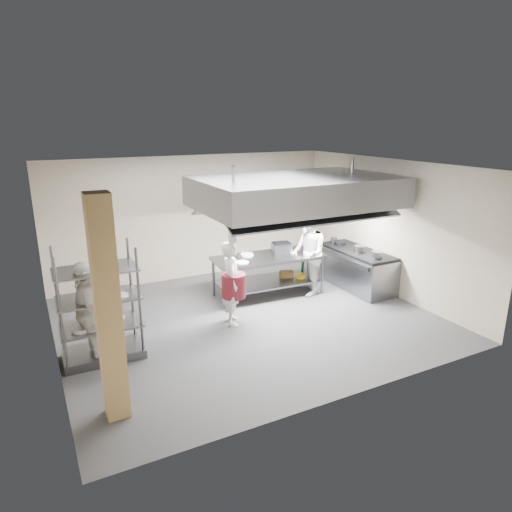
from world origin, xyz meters
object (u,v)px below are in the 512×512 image
pass_rack (99,304)px  chef_line (308,253)px  griddle (282,248)px  island (268,276)px  cooking_range (356,270)px  chef_head (232,283)px  chef_plating (87,313)px  stockpot (359,249)px

pass_rack → chef_line: size_ratio=1.00×
pass_rack → griddle: 4.44m
island → cooking_range: island is taller
pass_rack → cooking_range: 5.95m
chef_head → chef_plating: size_ratio=0.95×
cooking_range → stockpot: stockpot is taller
chef_head → chef_plating: bearing=116.9°
chef_head → chef_line: size_ratio=0.86×
chef_head → chef_plating: chef_plating is taller
stockpot → chef_line: bearing=164.0°
island → cooking_range: 2.14m
pass_rack → stockpot: (5.78, 0.55, 0.02)m
island → stockpot: size_ratio=10.53×
cooking_range → stockpot: bearing=-119.9°
griddle → chef_plating: bearing=-149.9°
pass_rack → chef_head: pass_rack is taller
pass_rack → stockpot: size_ratio=8.21×
island → griddle: bearing=22.2°
pass_rack → chef_head: 2.48m
chef_plating → pass_rack: bearing=107.4°
cooking_range → chef_plating: (-6.08, -0.81, 0.45)m
griddle → island: bearing=-149.0°
pass_rack → chef_head: bearing=6.3°
cooking_range → stockpot: (-0.10, -0.17, 0.56)m
island → stockpot: stockpot is taller
chef_head → cooking_range: bearing=-61.9°
island → cooking_range: (2.08, -0.50, -0.04)m
chef_plating → griddle: chef_plating is taller
chef_head → stockpot: bearing=-64.6°
island → pass_rack: pass_rack is taller
cooking_range → chef_plating: 6.15m
island → pass_rack: (-3.80, -1.23, 0.50)m
island → pass_rack: 4.02m
chef_line → chef_plating: size_ratio=1.10×
cooking_range → chef_plating: size_ratio=1.16×
chef_line → stockpot: (1.17, -0.34, 0.03)m
pass_rack → island: bearing=18.7°
chef_head → griddle: chef_head is taller
stockpot → chef_head: bearing=-174.6°
chef_line → griddle: size_ratio=4.57×
stockpot → pass_rack: bearing=-174.5°
chef_line → island: bearing=-92.3°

